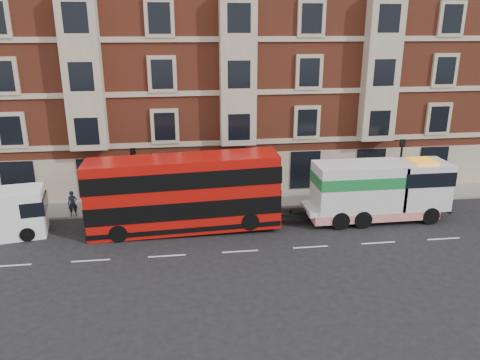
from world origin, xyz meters
The scene contains 8 objects.
ground centered at (0.00, 0.00, 0.00)m, with size 120.00×120.00×0.00m, color black.
sidewalk centered at (0.00, 7.50, 0.07)m, with size 90.00×3.00×0.15m, color slate.
victorian_terrace centered at (0.50, 15.00, 10.07)m, with size 45.00×12.00×20.40m.
lamp_post_west centered at (-6.00, 6.20, 2.68)m, with size 0.35×0.15×4.35m.
lamp_post_east centered at (12.00, 6.20, 2.68)m, with size 0.35×0.15×4.35m.
double_decker_bus centered at (-2.93, 3.32, 2.42)m, with size 11.31×2.60×4.58m.
tow_truck centered at (9.13, 3.32, 2.00)m, with size 9.05×2.68×3.77m.
pedestrian centered at (-10.02, 6.15, 0.99)m, with size 0.61×0.40×1.68m, color #1A2634.
Camera 1 is at (-3.13, -23.02, 11.79)m, focal length 35.00 mm.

